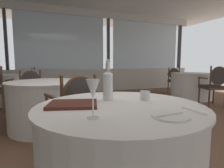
# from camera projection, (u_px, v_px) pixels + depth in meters

# --- Properties ---
(ground_plane) EXTENTS (14.56, 14.56, 0.00)m
(ground_plane) POSITION_uv_depth(u_px,v_px,m) (98.00, 141.00, 2.42)
(ground_plane) COLOR brown
(window_wall_far) EXTENTS (10.69, 0.14, 2.95)m
(window_wall_far) POSITION_uv_depth(u_px,v_px,m) (63.00, 60.00, 6.17)
(window_wall_far) COLOR beige
(window_wall_far) RESTS_ON ground_plane
(foreground_table) EXTENTS (1.16, 1.16, 0.76)m
(foreground_table) POSITION_uv_depth(u_px,v_px,m) (120.00, 157.00, 1.28)
(foreground_table) COLOR white
(foreground_table) RESTS_ON ground_plane
(side_plate) EXTENTS (0.20, 0.20, 0.01)m
(side_plate) POSITION_uv_depth(u_px,v_px,m) (170.00, 116.00, 0.95)
(side_plate) COLOR white
(side_plate) RESTS_ON foreground_table
(butter_knife) EXTENTS (0.19, 0.03, 0.00)m
(butter_knife) POSITION_uv_depth(u_px,v_px,m) (170.00, 115.00, 0.95)
(butter_knife) COLOR silver
(butter_knife) RESTS_ON foreground_table
(dinner_fork) EXTENTS (0.02, 0.19, 0.00)m
(dinner_fork) POSITION_uv_depth(u_px,v_px,m) (193.00, 111.00, 1.07)
(dinner_fork) COLOR silver
(dinner_fork) RESTS_ON foreground_table
(water_bottle) EXTENTS (0.08, 0.08, 0.32)m
(water_bottle) POSITION_uv_depth(u_px,v_px,m) (108.00, 84.00, 1.40)
(water_bottle) COLOR white
(water_bottle) RESTS_ON foreground_table
(wine_glass) EXTENTS (0.07, 0.07, 0.20)m
(wine_glass) POSITION_uv_depth(u_px,v_px,m) (93.00, 90.00, 0.92)
(wine_glass) COLOR white
(wine_glass) RESTS_ON foreground_table
(water_tumbler) EXTENTS (0.07, 0.07, 0.07)m
(water_tumbler) POSITION_uv_depth(u_px,v_px,m) (145.00, 95.00, 1.39)
(water_tumbler) COLOR white
(water_tumbler) RESTS_ON foreground_table
(menu_book) EXTENTS (0.38, 0.33, 0.02)m
(menu_book) POSITION_uv_depth(u_px,v_px,m) (73.00, 104.00, 1.21)
(menu_book) COLOR #512319
(menu_book) RESTS_ON foreground_table
(background_table_1) EXTENTS (1.20, 1.20, 0.76)m
(background_table_1) POSITION_uv_depth(u_px,v_px,m) (191.00, 86.00, 5.35)
(background_table_1) COLOR white
(background_table_1) RESTS_ON ground_plane
(dining_chair_1_0) EXTENTS (0.61, 0.56, 0.99)m
(dining_chair_1_0) POSITION_uv_depth(u_px,v_px,m) (215.00, 83.00, 4.31)
(dining_chair_1_0) COLOR brown
(dining_chair_1_0) RESTS_ON ground_plane
(dining_chair_1_1) EXTENTS (0.61, 0.56, 0.90)m
(dining_chair_1_1) POSITION_uv_depth(u_px,v_px,m) (175.00, 78.00, 6.34)
(dining_chair_1_1) COLOR brown
(dining_chair_1_1) RESTS_ON ground_plane
(background_table_2) EXTENTS (1.21, 1.21, 0.76)m
(background_table_2) POSITION_uv_depth(u_px,v_px,m) (15.00, 89.00, 4.76)
(background_table_2) COLOR white
(background_table_2) RESTS_ON ground_plane
(dining_chair_2_0) EXTENTS (0.61, 0.55, 0.93)m
(dining_chair_2_0) POSITION_uv_depth(u_px,v_px,m) (27.00, 79.00, 5.76)
(dining_chair_2_0) COLOR brown
(dining_chair_2_0) RESTS_ON ground_plane
(background_table_3) EXTENTS (1.25, 1.25, 0.76)m
(background_table_3) POSITION_uv_depth(u_px,v_px,m) (48.00, 104.00, 2.93)
(background_table_3) COLOR white
(background_table_3) RESTS_ON ground_plane
(dining_chair_3_0) EXTENTS (0.61, 0.57, 0.92)m
(dining_chair_3_0) POSITION_uv_depth(u_px,v_px,m) (75.00, 107.00, 2.08)
(dining_chair_3_0) COLOR brown
(dining_chair_3_0) RESTS_ON ground_plane
(dining_chair_3_1) EXTENTS (0.61, 0.57, 0.91)m
(dining_chair_3_1) POSITION_uv_depth(u_px,v_px,m) (32.00, 88.00, 3.75)
(dining_chair_3_1) COLOR brown
(dining_chair_3_1) RESTS_ON ground_plane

